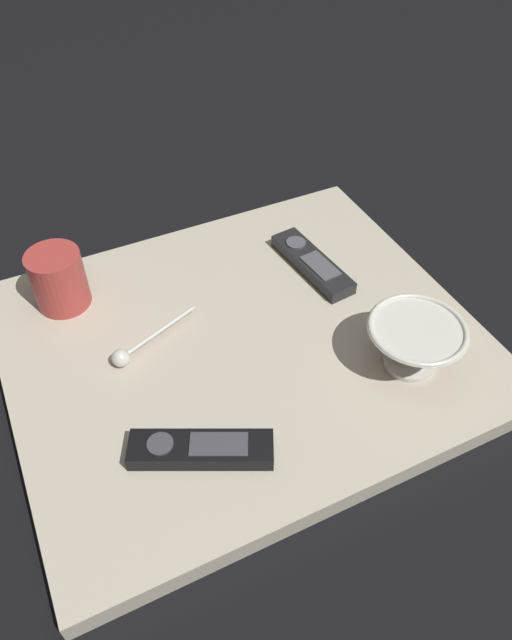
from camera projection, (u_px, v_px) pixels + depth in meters
The scene contains 7 objects.
ground_plane at pixel (243, 352), 0.90m from camera, with size 6.00×6.00×0.00m, color black.
table at pixel (243, 345), 0.89m from camera, with size 0.67×0.57×0.03m.
cereal_bowl at pixel (414, 343), 0.82m from camera, with size 0.14×0.14×0.07m.
coffee_mug at pixel (59, 279), 0.90m from camera, with size 0.08×0.11×0.09m.
teaspoon at pixel (129, 352), 0.84m from camera, with size 0.14×0.07×0.03m.
tv_remote_near at pixel (201, 449), 0.73m from camera, with size 0.18×0.12×0.03m.
tv_remote_far at pixel (312, 263), 0.98m from camera, with size 0.07×0.18×0.02m.
Camera 1 is at (0.24, 0.55, 0.68)m, focal length 33.62 mm.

